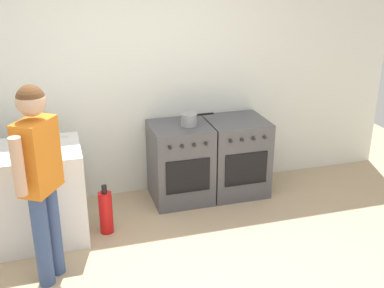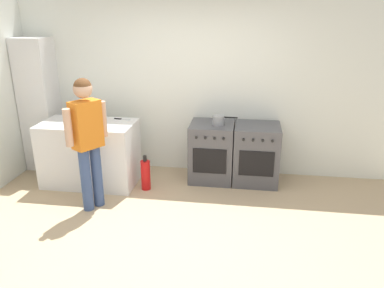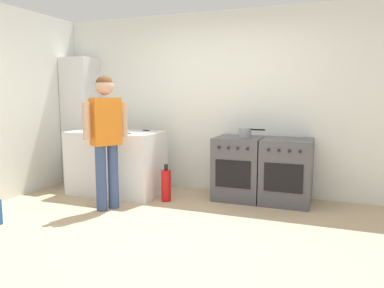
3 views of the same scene
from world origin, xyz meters
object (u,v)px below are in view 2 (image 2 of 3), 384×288
(oven_right, at_px, (256,154))
(knife_utility, at_px, (122,119))
(oven_left, at_px, (212,152))
(pot, at_px, (219,120))
(person, at_px, (87,133))
(knife_carving, at_px, (97,127))
(larder_cabinet, at_px, (40,105))
(fire_extinguisher, at_px, (146,175))

(oven_right, distance_m, knife_utility, 1.99)
(oven_left, bearing_deg, pot, -22.10)
(oven_right, height_order, knife_utility, knife_utility)
(pot, height_order, person, person)
(knife_carving, xyz_separation_m, knife_utility, (0.21, 0.41, 0.00))
(larder_cabinet, bearing_deg, oven_right, -1.78)
(knife_carving, xyz_separation_m, fire_extinguisher, (0.62, 0.07, -0.69))
(fire_extinguisher, distance_m, larder_cabinet, 2.03)
(oven_left, relative_size, knife_carving, 2.58)
(oven_left, distance_m, knife_utility, 1.38)
(fire_extinguisher, height_order, larder_cabinet, larder_cabinet)
(oven_right, xyz_separation_m, pot, (-0.55, -0.04, 0.49))
(pot, relative_size, fire_extinguisher, 0.70)
(knife_utility, bearing_deg, knife_carving, -117.17)
(larder_cabinet, bearing_deg, knife_carving, -29.18)
(person, xyz_separation_m, fire_extinguisher, (0.53, 0.59, -0.77))
(knife_utility, bearing_deg, person, -97.00)
(knife_utility, xyz_separation_m, fire_extinguisher, (0.41, -0.34, -0.69))
(knife_utility, bearing_deg, oven_right, 4.17)
(pot, bearing_deg, knife_utility, -175.72)
(oven_left, distance_m, fire_extinguisher, 1.01)
(oven_left, relative_size, knife_utility, 3.37)
(fire_extinguisher, bearing_deg, larder_cabinet, 161.95)
(person, distance_m, larder_cabinet, 1.71)
(knife_utility, xyz_separation_m, larder_cabinet, (-1.37, 0.24, 0.10))
(pot, distance_m, larder_cabinet, 2.75)
(knife_carving, bearing_deg, person, -79.73)
(larder_cabinet, bearing_deg, knife_utility, -10.04)
(pot, bearing_deg, larder_cabinet, 177.09)
(knife_carving, bearing_deg, larder_cabinet, 150.82)
(oven_right, bearing_deg, fire_extinguisher, -162.44)
(person, bearing_deg, knife_utility, 83.00)
(fire_extinguisher, bearing_deg, oven_right, 17.56)
(oven_right, bearing_deg, larder_cabinet, 178.22)
(oven_left, bearing_deg, knife_utility, -173.76)
(pot, height_order, fire_extinguisher, pot)
(oven_left, relative_size, oven_right, 1.00)
(oven_left, distance_m, person, 1.84)
(oven_right, height_order, pot, pot)
(pot, xyz_separation_m, person, (-1.49, -1.03, 0.07))
(knife_carving, bearing_deg, oven_left, 20.12)
(pot, distance_m, person, 1.81)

